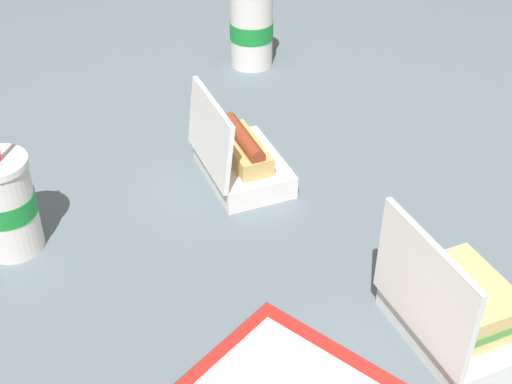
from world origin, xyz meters
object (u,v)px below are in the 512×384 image
clamshell_hotdog_corner (239,159)px  clamshell_sandwich_front (460,312)px  soda_cup_back (251,26)px  soda_cup_corner (5,205)px

clamshell_hotdog_corner → clamshell_sandwich_front: 0.46m
soda_cup_back → soda_cup_corner: bearing=-178.0°
clamshell_hotdog_corner → soda_cup_back: soda_cup_back is taller
clamshell_hotdog_corner → soda_cup_corner: bearing=149.7°
soda_cup_back → soda_cup_corner: size_ratio=1.11×
soda_cup_back → soda_cup_corner: (-0.72, -0.02, -0.01)m
clamshell_hotdog_corner → clamshell_sandwich_front: bearing=-110.0°
clamshell_sandwich_front → clamshell_hotdog_corner: bearing=70.0°
clamshell_sandwich_front → soda_cup_corner: soda_cup_corner is taller
clamshell_sandwich_front → soda_cup_back: bearing=49.9°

